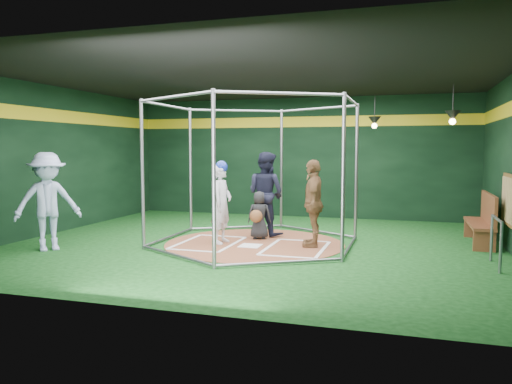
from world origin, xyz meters
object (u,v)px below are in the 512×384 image
(batter_figure, at_px, (222,202))
(umpire, at_px, (266,194))
(visitor_leopard, at_px, (313,203))
(dugout_bench, at_px, (484,218))

(batter_figure, distance_m, umpire, 1.40)
(batter_figure, height_order, visitor_leopard, visitor_leopard)
(visitor_leopard, height_order, dugout_bench, visitor_leopard)
(visitor_leopard, relative_size, umpire, 0.93)
(dugout_bench, bearing_deg, umpire, -176.29)
(batter_figure, relative_size, visitor_leopard, 0.98)
(batter_figure, distance_m, dugout_bench, 5.55)
(batter_figure, relative_size, umpire, 0.91)
(batter_figure, distance_m, visitor_leopard, 1.93)
(batter_figure, relative_size, dugout_bench, 0.95)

